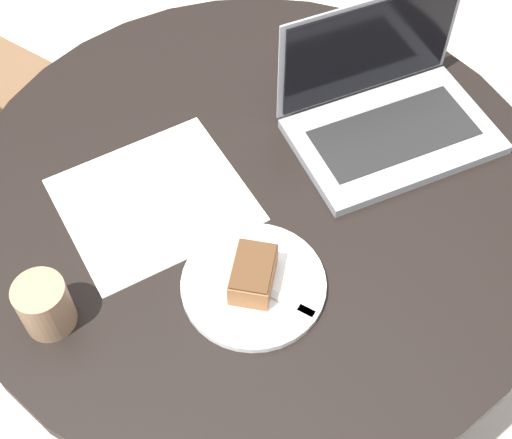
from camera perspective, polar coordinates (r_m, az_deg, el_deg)
ground_plane at (r=1.82m, az=0.12°, el=-11.30°), size 12.00×12.00×0.00m
dining_table at (r=1.34m, az=0.16°, el=-1.62°), size 1.01×1.01×0.71m
paper_document at (r=1.20m, az=-8.17°, el=1.55°), size 0.33×0.30×0.00m
plate at (r=1.09m, az=-0.20°, el=-5.23°), size 0.22×0.22×0.01m
cake_slice at (r=1.07m, az=-0.24°, el=-4.38°), size 0.10×0.11×0.05m
fork at (r=1.07m, az=1.55°, el=-6.10°), size 0.12×0.15×0.00m
coffee_glass at (r=1.07m, az=-16.55°, el=-6.60°), size 0.08×0.08×0.09m
laptop at (r=1.29m, az=10.45°, el=8.36°), size 0.36×0.25×0.22m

